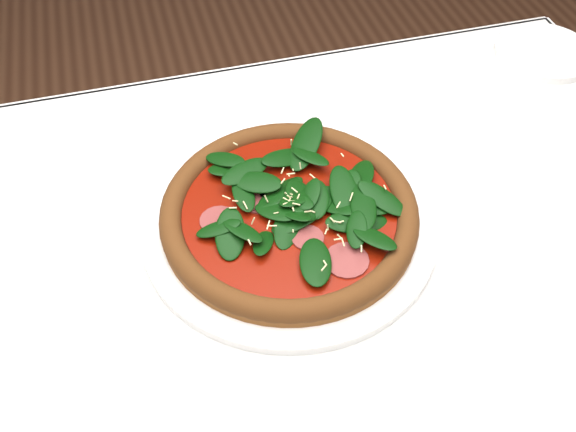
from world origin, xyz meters
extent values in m
cube|color=white|center=(0.00, 0.00, 0.73)|extent=(1.20, 0.80, 0.04)
cylinder|color=#503820|center=(0.54, 0.34, 0.35)|extent=(0.06, 0.06, 0.71)
cube|color=white|center=(0.00, 0.40, 0.64)|extent=(1.20, 0.01, 0.22)
cylinder|color=white|center=(0.07, 0.08, 0.76)|extent=(0.35, 0.35, 0.01)
torus|color=white|center=(0.07, 0.08, 0.76)|extent=(0.35, 0.35, 0.01)
cylinder|color=#976124|center=(0.07, 0.08, 0.77)|extent=(0.35, 0.35, 0.01)
torus|color=#9A5623|center=(0.07, 0.08, 0.77)|extent=(0.35, 0.35, 0.03)
cylinder|color=#951305|center=(0.07, 0.08, 0.77)|extent=(0.29, 0.29, 0.00)
cylinder|color=#A74B43|center=(0.07, 0.08, 0.78)|extent=(0.26, 0.26, 0.00)
ellipsoid|color=#0B370A|center=(0.07, 0.08, 0.79)|extent=(0.28, 0.28, 0.02)
cylinder|color=#F9ECA2|center=(0.07, 0.08, 0.79)|extent=(0.26, 0.26, 0.00)
cylinder|color=white|center=(0.54, 0.31, 0.76)|extent=(0.15, 0.15, 0.01)
torus|color=white|center=(0.54, 0.31, 0.76)|extent=(0.15, 0.15, 0.01)
camera|label=1|loc=(-0.06, -0.40, 1.32)|focal=40.00mm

